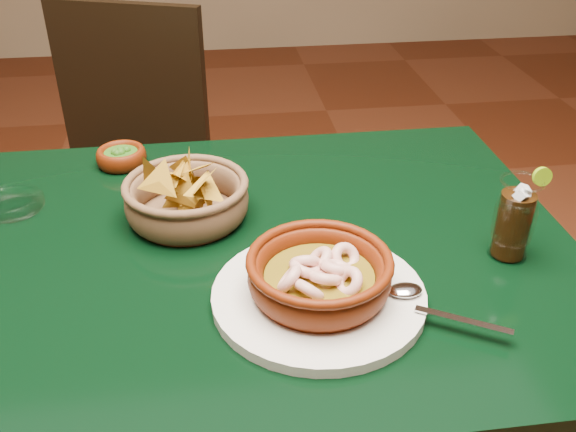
{
  "coord_description": "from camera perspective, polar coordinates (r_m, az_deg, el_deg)",
  "views": [
    {
      "loc": [
        0.03,
        -0.84,
        1.32
      ],
      "look_at": [
        0.14,
        -0.02,
        0.81
      ],
      "focal_mm": 40.0,
      "sensor_mm": 36.0,
      "label": 1
    }
  ],
  "objects": [
    {
      "name": "dining_chair",
      "position": [
        1.76,
        -14.67,
        3.4
      ],
      "size": [
        0.56,
        0.56,
        0.94
      ],
      "color": "black",
      "rests_on": "ground"
    },
    {
      "name": "shrimp_plate",
      "position": [
        0.89,
        2.83,
        -5.75
      ],
      "size": [
        0.38,
        0.3,
        0.08
      ],
      "color": "silver",
      "rests_on": "dining_table"
    },
    {
      "name": "guacamole_ramekin",
      "position": [
        1.29,
        -14.59,
        5.13
      ],
      "size": [
        0.11,
        0.11,
        0.04
      ],
      "color": "#4D1604",
      "rests_on": "dining_table"
    },
    {
      "name": "chip_basket",
      "position": [
        1.08,
        -8.99,
        1.6
      ],
      "size": [
        0.24,
        0.24,
        0.14
      ],
      "color": "brown",
      "rests_on": "dining_table"
    },
    {
      "name": "cola_drink",
      "position": [
        1.02,
        19.47,
        -0.29
      ],
      "size": [
        0.13,
        0.13,
        0.15
      ],
      "color": "white",
      "rests_on": "dining_table"
    },
    {
      "name": "glass_ashtray",
      "position": [
        1.2,
        -23.31,
        1.01
      ],
      "size": [
        0.12,
        0.12,
        0.03
      ],
      "color": "white",
      "rests_on": "dining_table"
    },
    {
      "name": "dining_table",
      "position": [
        1.08,
        -7.59,
        -7.18
      ],
      "size": [
        1.2,
        0.8,
        0.75
      ],
      "color": "black",
      "rests_on": "ground"
    }
  ]
}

